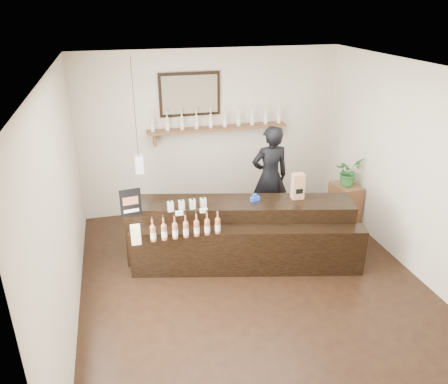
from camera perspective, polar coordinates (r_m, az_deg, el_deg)
The scene contains 10 objects.
ground at distance 6.05m, azimuth 3.71°, elevation -11.71°, with size 5.00×5.00×0.00m, color black.
room_shell at distance 5.24m, azimuth 4.20°, elevation 3.58°, with size 5.00×5.00×5.00m.
back_wall_decor at distance 7.39m, azimuth -2.81°, elevation 10.13°, with size 2.66×0.96×1.69m.
counter at distance 6.29m, azimuth 2.23°, elevation -5.60°, with size 3.25×1.57×1.05m.
promo_sign at distance 5.81m, azimuth -12.09°, elevation -1.39°, with size 0.28×0.06×0.39m.
paper_bag at distance 6.29m, azimuth 9.62°, elevation 0.76°, with size 0.18×0.14×0.37m.
tape_dispenser at distance 6.19m, azimuth 4.08°, elevation -0.79°, with size 0.14×0.07×0.11m.
side_cabinet at distance 7.58m, azimuth 15.43°, elevation -1.61°, with size 0.42×0.54×0.72m.
potted_plant at distance 7.36m, azimuth 15.93°, elevation 2.56°, with size 0.42×0.36×0.47m, color #2D712E.
shopkeeper at distance 7.11m, azimuth 6.03°, elevation 2.81°, with size 0.71×0.47×1.94m, color black.
Camera 1 is at (-1.58, -4.66, 3.53)m, focal length 35.00 mm.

